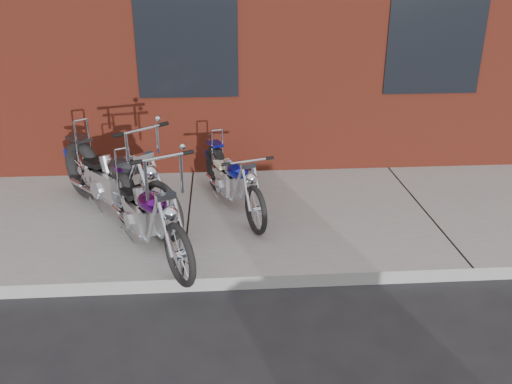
{
  "coord_description": "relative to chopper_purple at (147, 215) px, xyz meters",
  "views": [
    {
      "loc": [
        0.41,
        -4.68,
        3.07
      ],
      "look_at": [
        0.8,
        0.8,
        0.74
      ],
      "focal_mm": 38.0,
      "sensor_mm": 36.0,
      "label": 1
    }
  ],
  "objects": [
    {
      "name": "chopper_blue",
      "position": [
        0.96,
        1.01,
        -0.04
      ],
      "size": [
        0.78,
        1.95,
        0.88
      ],
      "rotation": [
        0.0,
        0.0,
        -1.25
      ],
      "color": "black",
      "rests_on": "sidewalk"
    },
    {
      "name": "ground",
      "position": [
        0.4,
        -0.67,
        -0.56
      ],
      "size": [
        120.0,
        120.0,
        0.0
      ],
      "primitive_type": "plane",
      "color": "#2B2B2D",
      "rests_on": "ground"
    },
    {
      "name": "chopper_third",
      "position": [
        -0.47,
        0.88,
        0.05
      ],
      "size": [
        1.74,
        1.97,
        1.27
      ],
      "rotation": [
        0.0,
        0.0,
        -0.85
      ],
      "color": "black",
      "rests_on": "sidewalk"
    },
    {
      "name": "chopper_purple",
      "position": [
        0.0,
        0.0,
        0.0
      ],
      "size": [
        1.14,
        2.04,
        1.26
      ],
      "rotation": [
        0.0,
        0.0,
        -1.09
      ],
      "color": "black",
      "rests_on": "sidewalk"
    },
    {
      "name": "sidewalk",
      "position": [
        0.4,
        0.83,
        -0.48
      ],
      "size": [
        22.0,
        3.0,
        0.15
      ],
      "primitive_type": "cube",
      "color": "gray",
      "rests_on": "ground"
    }
  ]
}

